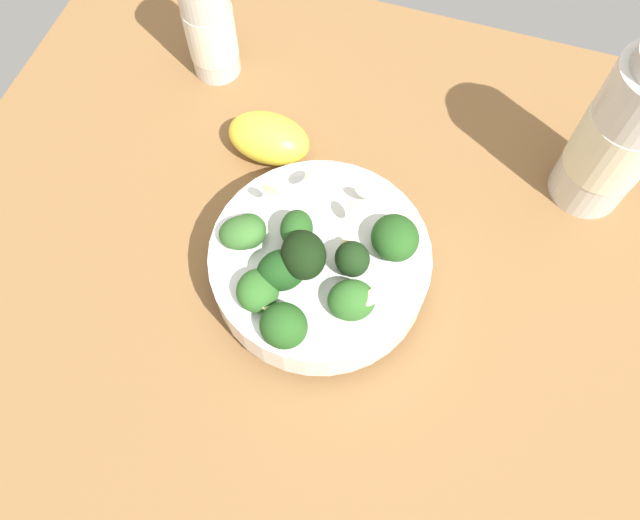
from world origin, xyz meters
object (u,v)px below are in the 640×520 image
bottle_short (208,21)px  bowl_of_broccoli (318,264)px  lemon_wedge (269,138)px  bottle_tall (620,136)px

bottle_short → bowl_of_broccoli: bearing=-48.9°
lemon_wedge → bottle_tall: bearing=9.9°
bowl_of_broccoli → lemon_wedge: bowl_of_broccoli is taller
lemon_wedge → bottle_short: 13.07cm
bowl_of_broccoli → lemon_wedge: 15.07cm
bowl_of_broccoli → bottle_tall: size_ratio=1.08×
bottle_tall → bottle_short: bearing=175.3°
bowl_of_broccoli → bottle_tall: (21.16, 17.29, 4.31)cm
lemon_wedge → bottle_tall: (30.04, 5.24, 6.03)cm
bowl_of_broccoli → lemon_wedge: (-8.89, 12.05, -1.72)cm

